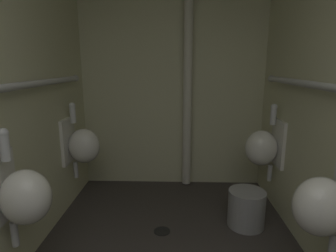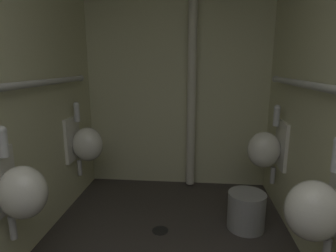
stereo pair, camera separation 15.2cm
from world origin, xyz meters
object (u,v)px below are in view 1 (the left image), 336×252
(urinal_left_mid, at_px, (22,195))
(waste_bin, at_px, (246,208))
(standpipe_back_wall, at_px, (188,68))
(urinal_right_far, at_px, (264,147))
(urinal_left_far, at_px, (82,145))
(floor_drain, at_px, (162,231))
(urinal_right_mid, at_px, (324,205))

(urinal_left_mid, distance_m, waste_bin, 1.77)
(standpipe_back_wall, bearing_deg, urinal_right_far, -35.56)
(urinal_left_mid, xyz_separation_m, urinal_right_far, (1.75, 1.06, 0.00))
(urinal_left_far, distance_m, floor_drain, 1.12)
(urinal_right_mid, relative_size, floor_drain, 5.39)
(urinal_left_mid, height_order, standpipe_back_wall, standpipe_back_wall)
(urinal_left_far, xyz_separation_m, standpipe_back_wall, (1.04, 0.49, 0.72))
(waste_bin, bearing_deg, urinal_right_far, 56.64)
(urinal_left_mid, relative_size, standpipe_back_wall, 0.28)
(urinal_right_far, distance_m, waste_bin, 0.61)
(urinal_right_far, distance_m, floor_drain, 1.22)
(urinal_right_mid, height_order, floor_drain, urinal_right_mid)
(urinal_right_far, height_order, standpipe_back_wall, standpipe_back_wall)
(standpipe_back_wall, xyz_separation_m, floor_drain, (-0.24, -0.95, -1.35))
(urinal_right_mid, bearing_deg, standpipe_back_wall, 113.62)
(urinal_left_mid, height_order, urinal_right_far, same)
(urinal_left_mid, bearing_deg, floor_drain, 37.27)
(urinal_right_mid, height_order, standpipe_back_wall, standpipe_back_wall)
(standpipe_back_wall, bearing_deg, urinal_right_mid, -66.38)
(urinal_left_far, relative_size, standpipe_back_wall, 0.28)
(urinal_right_far, xyz_separation_m, waste_bin, (-0.21, -0.32, -0.47))
(urinal_right_far, xyz_separation_m, standpipe_back_wall, (-0.71, 0.51, 0.72))
(urinal_right_mid, bearing_deg, urinal_left_far, 147.02)
(urinal_left_far, distance_m, standpipe_back_wall, 1.36)
(urinal_left_mid, xyz_separation_m, waste_bin, (1.54, 0.73, -0.47))
(urinal_right_mid, xyz_separation_m, waste_bin, (-0.21, 0.79, -0.47))
(urinal_right_mid, distance_m, standpipe_back_wall, 1.92)
(floor_drain, bearing_deg, standpipe_back_wall, 75.99)
(urinal_right_far, relative_size, floor_drain, 5.39)
(urinal_left_far, bearing_deg, urinal_right_far, -0.65)
(urinal_right_far, bearing_deg, urinal_left_mid, -148.92)
(urinal_left_mid, bearing_deg, urinal_left_far, 90.00)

